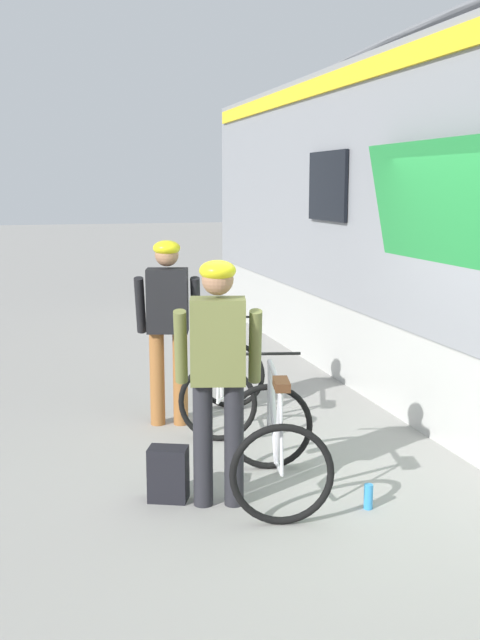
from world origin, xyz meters
TOP-DOWN VIEW (x-y plane):
  - ground_plane at (0.00, 0.00)m, footprint 80.00×80.00m
  - cyclist_near_in_olive at (-0.96, -0.17)m, footprint 0.65×0.40m
  - cyclist_far_in_dark at (-0.97, 1.75)m, footprint 0.66×0.41m
  - bicycle_near_silver at (-0.52, -0.12)m, footprint 0.93×1.20m
  - bicycle_far_white at (-0.46, 1.62)m, footprint 1.05×1.25m
  - backpack_on_platform at (-1.30, -0.01)m, footprint 0.33×0.27m
  - water_bottle_near_the_bikes at (0.04, -0.53)m, footprint 0.06×0.06m

SIDE VIEW (x-z plane):
  - ground_plane at x=0.00m, z-range 0.00..0.00m
  - water_bottle_near_the_bikes at x=0.04m, z-range 0.00..0.18m
  - backpack_on_platform at x=-1.30m, z-range 0.00..0.40m
  - bicycle_near_silver at x=-0.52m, z-range -0.09..0.89m
  - bicycle_far_white at x=-0.46m, z-range -0.09..0.89m
  - cyclist_near_in_olive at x=-0.96m, z-range 0.17..1.94m
  - cyclist_far_in_dark at x=-0.97m, z-range 0.17..1.94m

